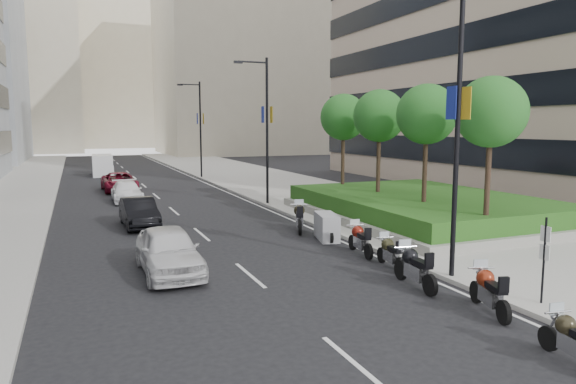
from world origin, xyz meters
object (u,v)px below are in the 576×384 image
lamp_post_1 (265,123)px  car_c (127,192)px  motorcycle_3 (390,253)px  delivery_van (103,166)px  lamp_post_0 (454,121)px  car_a (169,250)px  motorcycle_1 (489,291)px  motorcycle_4 (360,240)px  parking_sign (544,256)px  lamp_post_2 (199,124)px  motorcycle_5 (327,227)px  motorcycle_2 (414,267)px  motorcycle_0 (573,340)px  car_b (139,213)px  car_d (120,182)px  motorcycle_6 (299,218)px

lamp_post_1 → car_c: 10.25m
motorcycle_3 → delivery_van: 40.24m
lamp_post_0 → lamp_post_1: bearing=90.0°
lamp_post_0 → car_a: 10.07m
motorcycle_1 → motorcycle_4: 6.71m
lamp_post_1 → parking_sign: lamp_post_1 is taller
lamp_post_2 → parking_sign: lamp_post_2 is taller
lamp_post_2 → motorcycle_5: (-0.90, -28.24, -4.49)m
parking_sign → motorcycle_3: size_ratio=1.24×
delivery_van → car_c: bearing=-86.7°
motorcycle_2 → motorcycle_4: bearing=-2.2°
motorcycle_2 → motorcycle_3: bearing=-9.2°
lamp_post_1 → motorcycle_5: size_ratio=4.47×
lamp_post_1 → motorcycle_0: 23.15m
lamp_post_1 → motorcycle_5: bearing=-95.0°
lamp_post_1 → motorcycle_3: lamp_post_1 is taller
parking_sign → motorcycle_5: parking_sign is taller
motorcycle_1 → motorcycle_3: 4.66m
lamp_post_2 → car_c: (-7.79, -13.00, -4.41)m
motorcycle_4 → car_b: size_ratio=0.51×
parking_sign → motorcycle_1: 1.81m
motorcycle_2 → car_d: 28.63m
lamp_post_1 → motorcycle_3: size_ratio=4.47×
car_b → motorcycle_4: bearing=-52.7°
lamp_post_0 → parking_sign: lamp_post_0 is taller
motorcycle_5 → car_c: size_ratio=0.45×
lamp_post_0 → car_a: size_ratio=1.95×
motorcycle_0 → motorcycle_2: motorcycle_2 is taller
lamp_post_1 → delivery_van: bearing=108.8°
car_b → car_a: bearing=-91.8°
lamp_post_0 → motorcycle_6: (-1.22, 8.94, -4.42)m
parking_sign → car_d: 31.91m
motorcycle_2 → motorcycle_3: 2.18m
motorcycle_2 → motorcycle_4: size_ratio=1.08×
motorcycle_5 → lamp_post_0: bearing=-158.4°
car_d → motorcycle_1: bearing=-79.1°
lamp_post_1 → motorcycle_6: lamp_post_1 is taller
motorcycle_6 → delivery_van: size_ratio=0.46×
motorcycle_0 → motorcycle_2: size_ratio=0.84×
lamp_post_1 → motorcycle_0: bearing=-93.8°
motorcycle_4 → car_d: bearing=24.0°
lamp_post_0 → parking_sign: bearing=-77.7°
motorcycle_3 → car_b: (-7.19, 10.96, 0.17)m
motorcycle_1 → motorcycle_5: (0.00, 9.45, -0.02)m
parking_sign → lamp_post_0: bearing=102.3°
parking_sign → car_a: bearing=140.4°
motorcycle_2 → delivery_van: size_ratio=0.47×
car_d → lamp_post_1: bearing=-56.0°
car_a → lamp_post_0: bearing=-27.7°
motorcycle_1 → motorcycle_6: size_ratio=0.93×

